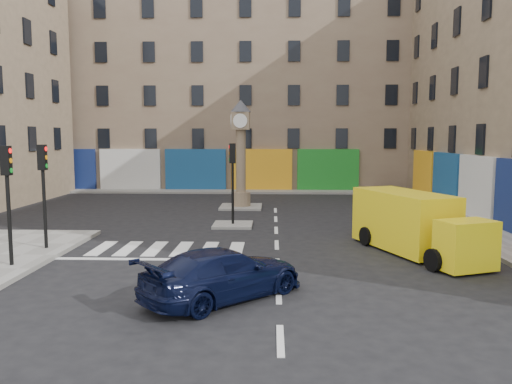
{
  "coord_description": "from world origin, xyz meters",
  "views": [
    {
      "loc": [
        -0.17,
        -14.74,
        4.12
      ],
      "look_at": [
        -0.81,
        4.38,
        2.0
      ],
      "focal_mm": 35.0,
      "sensor_mm": 36.0,
      "label": 1
    }
  ],
  "objects_px": {
    "yellow_van": "(413,224)",
    "traffic_light_island": "(233,170)",
    "traffic_light_left_far": "(43,179)",
    "navy_sedan": "(223,274)",
    "clock_pillar": "(241,147)",
    "traffic_light_left_near": "(7,186)"
  },
  "relations": [
    {
      "from": "yellow_van",
      "to": "traffic_light_island",
      "type": "bearing_deg",
      "value": 122.2
    },
    {
      "from": "traffic_light_left_far",
      "to": "yellow_van",
      "type": "height_order",
      "value": "traffic_light_left_far"
    },
    {
      "from": "navy_sedan",
      "to": "yellow_van",
      "type": "distance_m",
      "value": 8.13
    },
    {
      "from": "traffic_light_left_far",
      "to": "yellow_van",
      "type": "relative_size",
      "value": 0.61
    },
    {
      "from": "traffic_light_left_far",
      "to": "clock_pillar",
      "type": "relative_size",
      "value": 0.61
    },
    {
      "from": "clock_pillar",
      "to": "traffic_light_left_far",
      "type": "bearing_deg",
      "value": -118.94
    },
    {
      "from": "traffic_light_island",
      "to": "navy_sedan",
      "type": "relative_size",
      "value": 0.83
    },
    {
      "from": "traffic_light_left_far",
      "to": "traffic_light_island",
      "type": "xyz_separation_m",
      "value": [
        6.3,
        5.4,
        -0.03
      ]
    },
    {
      "from": "traffic_light_left_near",
      "to": "traffic_light_island",
      "type": "distance_m",
      "value": 10.03
    },
    {
      "from": "traffic_light_left_near",
      "to": "clock_pillar",
      "type": "xyz_separation_m",
      "value": [
        6.3,
        13.8,
        0.93
      ]
    },
    {
      "from": "clock_pillar",
      "to": "yellow_van",
      "type": "height_order",
      "value": "clock_pillar"
    },
    {
      "from": "traffic_light_island",
      "to": "yellow_van",
      "type": "height_order",
      "value": "traffic_light_island"
    },
    {
      "from": "clock_pillar",
      "to": "yellow_van",
      "type": "xyz_separation_m",
      "value": [
        6.82,
        -11.18,
        -2.49
      ]
    },
    {
      "from": "yellow_van",
      "to": "traffic_light_left_far",
      "type": "bearing_deg",
      "value": 160.38
    },
    {
      "from": "traffic_light_island",
      "to": "traffic_light_left_far",
      "type": "bearing_deg",
      "value": -139.4
    },
    {
      "from": "traffic_light_left_near",
      "to": "traffic_light_island",
      "type": "bearing_deg",
      "value": 51.07
    },
    {
      "from": "navy_sedan",
      "to": "traffic_light_left_far",
      "type": "bearing_deg",
      "value": 10.44
    },
    {
      "from": "traffic_light_left_near",
      "to": "clock_pillar",
      "type": "height_order",
      "value": "clock_pillar"
    },
    {
      "from": "clock_pillar",
      "to": "navy_sedan",
      "type": "distance_m",
      "value": 16.65
    },
    {
      "from": "traffic_light_left_far",
      "to": "traffic_light_island",
      "type": "height_order",
      "value": "traffic_light_left_far"
    },
    {
      "from": "traffic_light_left_far",
      "to": "traffic_light_island",
      "type": "bearing_deg",
      "value": 40.6
    },
    {
      "from": "traffic_light_left_near",
      "to": "yellow_van",
      "type": "bearing_deg",
      "value": 11.26
    }
  ]
}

